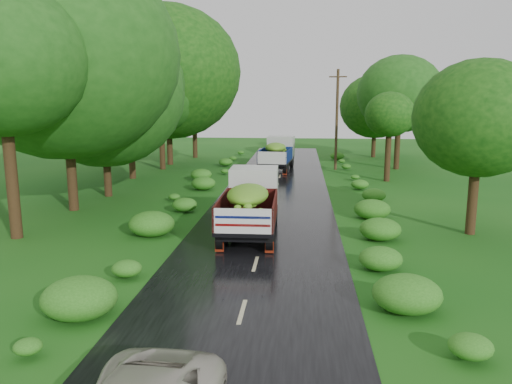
# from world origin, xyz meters

# --- Properties ---
(ground) EXTENTS (120.00, 120.00, 0.00)m
(ground) POSITION_xyz_m (0.00, 0.00, 0.00)
(ground) COLOR #124D10
(ground) RESTS_ON ground
(road) EXTENTS (6.50, 80.00, 0.02)m
(road) POSITION_xyz_m (0.00, 5.00, 0.01)
(road) COLOR black
(road) RESTS_ON ground
(road_lines) EXTENTS (0.12, 69.60, 0.00)m
(road_lines) POSITION_xyz_m (0.00, 6.00, 0.02)
(road_lines) COLOR #BFB78C
(road_lines) RESTS_ON road
(truck_near) EXTENTS (2.29, 6.25, 2.61)m
(truck_near) POSITION_xyz_m (-0.57, 8.05, 1.48)
(truck_near) COLOR black
(truck_near) RESTS_ON ground
(truck_far) EXTENTS (2.75, 6.36, 2.60)m
(truck_far) POSITION_xyz_m (-0.32, 27.37, 1.47)
(truck_far) COLOR black
(truck_far) RESTS_ON ground
(utility_pole) EXTENTS (1.40, 0.34, 7.99)m
(utility_pole) POSITION_xyz_m (4.35, 28.06, 4.11)
(utility_pole) COLOR #382616
(utility_pole) RESTS_ON ground
(trees_left) EXTENTS (5.56, 32.25, 10.14)m
(trees_left) POSITION_xyz_m (-9.97, 20.77, 7.02)
(trees_left) COLOR black
(trees_left) RESTS_ON ground
(trees_right) EXTENTS (4.95, 31.85, 7.73)m
(trees_right) POSITION_xyz_m (8.79, 26.18, 5.21)
(trees_right) COLOR black
(trees_right) RESTS_ON ground
(shrubs) EXTENTS (11.90, 44.00, 0.70)m
(shrubs) POSITION_xyz_m (0.00, 14.00, 0.35)
(shrubs) COLOR #276818
(shrubs) RESTS_ON ground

